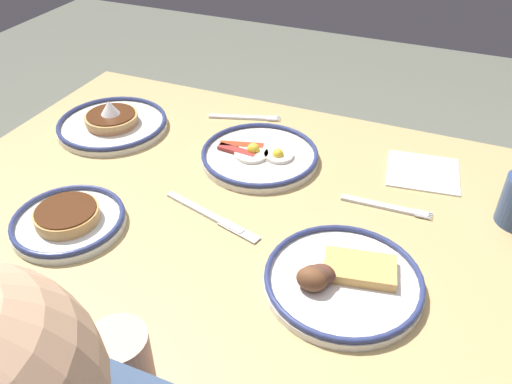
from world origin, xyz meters
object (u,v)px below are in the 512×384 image
Objects in this scene: paper_napkin at (423,172)px; butter_knife at (211,216)px; plate_far_companion at (341,279)px; plate_center_pancakes at (112,123)px; fork_near at (245,117)px; fork_far at (386,207)px; plate_far_side at (68,220)px; plate_near_main at (260,155)px.

paper_napkin is 0.47m from butter_knife.
plate_center_pancakes is at bearing -23.95° from plate_far_companion.
fork_far is at bearing 150.73° from fork_near.
plate_center_pancakes reaches higher than plate_far_side.
plate_far_companion is (-0.65, 0.29, -0.00)m from plate_center_pancakes.
plate_far_companion reaches higher than fork_near.
plate_far_companion is 0.60m from fork_near.
plate_near_main is 1.75× the size of paper_napkin.
plate_far_companion reaches higher than plate_far_side.
plate_near_main is 0.20m from fork_near.
paper_napkin is (-0.59, -0.44, -0.01)m from plate_far_side.
plate_center_pancakes reaches higher than plate_far_companion.
fork_near is at bearing -104.65° from plate_far_side.
plate_center_pancakes is 0.43m from butter_knife.
fork_far is (-0.68, 0.05, -0.01)m from plate_center_pancakes.
butter_knife is (0.28, -0.08, -0.01)m from plate_far_companion.
plate_center_pancakes reaches higher than paper_napkin.
plate_near_main reaches higher than fork_near.
plate_center_pancakes is (0.38, 0.01, 0.00)m from plate_near_main.
plate_far_side reaches higher than paper_napkin.
plate_near_main reaches higher than paper_napkin.
fork_near is 0.79× the size of butter_knife.
fork_far is (-0.54, -0.29, -0.01)m from plate_far_side.
plate_far_side reaches higher than butter_knife.
plate_far_side is at bearing 112.60° from plate_center_pancakes.
plate_far_side is at bearing 75.35° from fork_near.
fork_near is at bearing -147.96° from plate_center_pancakes.
plate_near_main is 0.22m from butter_knife.
paper_napkin is at bearing -107.68° from fork_far.
fork_far is 0.34m from butter_knife.
plate_near_main is 0.99× the size of plate_center_pancakes.
plate_near_main is 1.24× the size of plate_far_side.
paper_napkin is at bearing -143.18° from plate_far_side.
plate_far_side is at bearing 5.67° from plate_far_companion.
plate_far_side reaches higher than plate_near_main.
butter_knife is at bearing 27.65° from fork_far.
plate_center_pancakes is 0.71m from plate_far_companion.
fork_near is (-0.28, -0.17, -0.01)m from plate_center_pancakes.
plate_far_companion reaches higher than paper_napkin.
paper_napkin is 0.85× the size of fork_near.
plate_center_pancakes reaches higher than butter_knife.
fork_near and butter_knife have the same top height.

